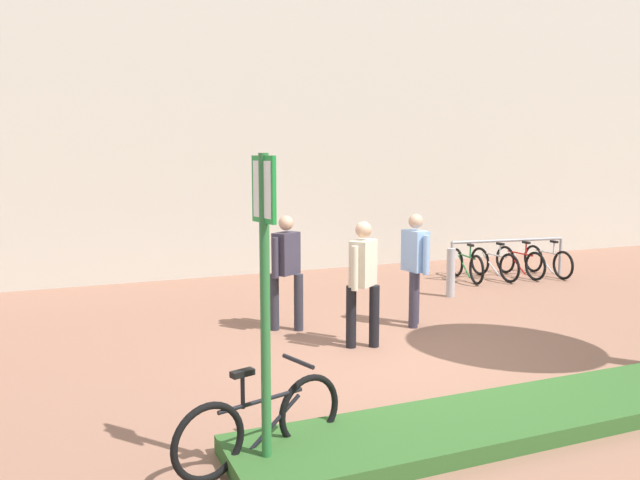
# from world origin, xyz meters

# --- Properties ---
(ground_plane) EXTENTS (60.00, 60.00, 0.00)m
(ground_plane) POSITION_xyz_m (0.00, 0.00, 0.00)
(ground_plane) COLOR #936651
(building_facade) EXTENTS (28.00, 1.20, 10.00)m
(building_facade) POSITION_xyz_m (0.00, 7.01, 5.00)
(building_facade) COLOR beige
(building_facade) RESTS_ON ground
(planter_strip) EXTENTS (7.00, 1.10, 0.16)m
(planter_strip) POSITION_xyz_m (0.70, -2.23, 0.08)
(planter_strip) COLOR #336028
(planter_strip) RESTS_ON ground
(parking_sign_post) EXTENTS (0.09, 0.36, 2.61)m
(parking_sign_post) POSITION_xyz_m (-2.50, -2.23, 1.70)
(parking_sign_post) COLOR #2D7238
(parking_sign_post) RESTS_ON ground
(bike_at_sign) EXTENTS (1.63, 0.58, 0.86)m
(bike_at_sign) POSITION_xyz_m (-2.47, -2.02, 0.35)
(bike_at_sign) COLOR black
(bike_at_sign) RESTS_ON ground
(bike_rack_cluster) EXTENTS (2.64, 1.79, 0.83)m
(bike_rack_cluster) POSITION_xyz_m (4.85, 3.90, 0.35)
(bike_rack_cluster) COLOR #99999E
(bike_rack_cluster) RESTS_ON ground
(bollard_steel) EXTENTS (0.16, 0.16, 0.90)m
(bollard_steel) POSITION_xyz_m (2.68, 2.81, 0.45)
(bollard_steel) COLOR #ADADB2
(bollard_steel) RESTS_ON ground
(person_shirt_blue) EXTENTS (0.29, 0.61, 1.72)m
(person_shirt_blue) POSITION_xyz_m (1.01, 1.32, 0.98)
(person_shirt_blue) COLOR #383342
(person_shirt_blue) RESTS_ON ground
(person_suited_dark) EXTENTS (0.52, 0.42, 1.72)m
(person_suited_dark) POSITION_xyz_m (-0.87, 1.82, 0.98)
(person_suited_dark) COLOR #2D2D38
(person_suited_dark) RESTS_ON ground
(person_shirt_white) EXTENTS (0.49, 0.44, 1.72)m
(person_shirt_white) POSITION_xyz_m (-0.21, 0.62, 0.98)
(person_shirt_white) COLOR black
(person_shirt_white) RESTS_ON ground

